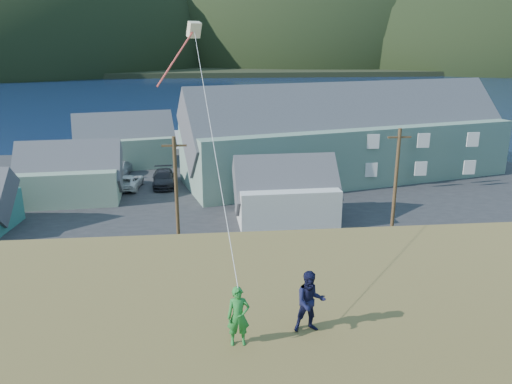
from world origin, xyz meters
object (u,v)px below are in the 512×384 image
(lodge, at_px, (349,135))
(shed_palegreen_far, at_px, (125,142))
(kite_flyer_green, at_px, (238,316))
(kite_flyer_navy, at_px, (310,302))
(wharf, at_px, (166,142))
(shed_white, at_px, (286,192))
(shed_palegreen_near, at_px, (70,175))

(lodge, relative_size, shed_palegreen_far, 2.90)
(kite_flyer_green, bearing_deg, kite_flyer_navy, 12.63)
(lodge, relative_size, kite_flyer_green, 24.19)
(shed_palegreen_far, relative_size, kite_flyer_green, 8.34)
(wharf, relative_size, lodge, 0.73)
(kite_flyer_green, distance_m, kite_flyer_navy, 1.84)
(wharf, height_order, shed_white, shed_white)
(shed_palegreen_far, bearing_deg, shed_white, -64.90)
(shed_palegreen_near, height_order, kite_flyer_green, kite_flyer_green)
(shed_palegreen_near, distance_m, kite_flyer_navy, 37.85)
(wharf, bearing_deg, shed_white, -69.82)
(shed_white, height_order, kite_flyer_navy, kite_flyer_navy)
(shed_palegreen_far, relative_size, kite_flyer_navy, 7.72)
(shed_palegreen_near, bearing_deg, shed_white, -25.51)
(kite_flyer_navy, bearing_deg, shed_white, 79.64)
(wharf, distance_m, shed_palegreen_far, 12.62)
(wharf, xyz_separation_m, shed_white, (11.89, -32.35, 2.07))
(kite_flyer_green, bearing_deg, lodge, 70.62)
(shed_white, relative_size, kite_flyer_green, 5.67)
(lodge, bearing_deg, shed_white, -138.37)
(wharf, height_order, lodge, lodge)
(lodge, bearing_deg, shed_palegreen_near, 176.93)
(shed_white, bearing_deg, shed_palegreen_far, 125.57)
(wharf, height_order, shed_palegreen_near, shed_palegreen_near)
(wharf, relative_size, shed_white, 3.10)
(kite_flyer_green, bearing_deg, wharf, 96.14)
(lodge, height_order, shed_palegreen_near, lodge)
(wharf, distance_m, lodge, 28.72)
(lodge, height_order, shed_white, lodge)
(wharf, distance_m, shed_white, 34.53)
(lodge, xyz_separation_m, kite_flyer_green, (-14.19, -40.12, 3.27))
(shed_palegreen_far, xyz_separation_m, kite_flyer_navy, (11.93, -47.59, 5.11))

